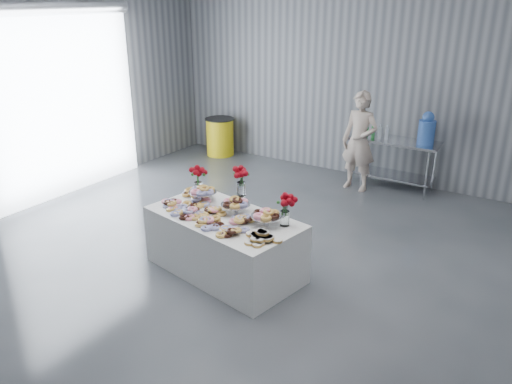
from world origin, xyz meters
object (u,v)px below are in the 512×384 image
display_table (225,244)px  prep_table (394,155)px  trash_barrel (220,137)px  water_jug (427,129)px  person (359,142)px

display_table → prep_table: (0.81, 3.94, 0.24)m
prep_table → trash_barrel: prep_table is taller
prep_table → water_jug: 0.73m
person → water_jug: bearing=24.5°
prep_table → water_jug: water_jug is taller
water_jug → prep_table: bearing=180.0°
display_table → person: person is taller
trash_barrel → display_table: bearing=-53.0°
person → prep_table: bearing=39.3°
water_jug → trash_barrel: (-4.29, 0.00, -0.75)m
water_jug → person: 1.12m
prep_table → water_jug: bearing=-0.0°
prep_table → person: size_ratio=0.86×
prep_table → person: bearing=-146.5°
display_table → prep_table: size_ratio=1.27×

